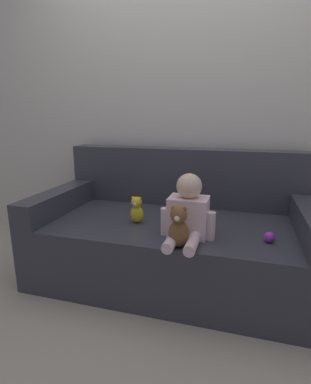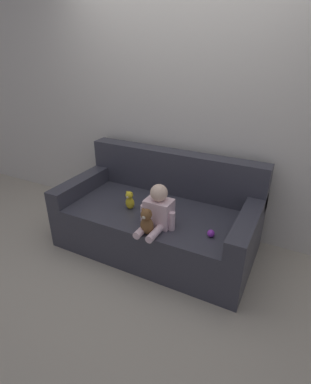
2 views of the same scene
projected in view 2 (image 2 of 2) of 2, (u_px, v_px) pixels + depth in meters
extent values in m
plane|color=#B7AD99|center=(156.00, 245.00, 3.05)|extent=(12.00, 12.00, 0.00)
cube|color=silver|center=(183.00, 106.00, 2.93)|extent=(8.00, 0.05, 2.60)
cube|color=#383842|center=(157.00, 227.00, 2.95)|extent=(1.87, 0.97, 0.44)
cube|color=#383842|center=(174.00, 172.00, 3.07)|extent=(1.87, 0.18, 0.45)
cube|color=#383842|center=(85.00, 183.00, 3.17)|extent=(0.16, 0.97, 0.16)
cube|color=#383842|center=(248.00, 222.00, 2.47)|extent=(0.16, 0.97, 0.16)
cube|color=silver|center=(159.00, 212.00, 2.54)|extent=(0.23, 0.17, 0.24)
sphere|color=beige|center=(159.00, 193.00, 2.46)|extent=(0.15, 0.15, 0.15)
cylinder|color=silver|center=(142.00, 230.00, 2.46)|extent=(0.06, 0.21, 0.06)
cylinder|color=silver|center=(155.00, 233.00, 2.41)|extent=(0.06, 0.21, 0.06)
cylinder|color=silver|center=(144.00, 214.00, 2.59)|extent=(0.06, 0.06, 0.16)
cylinder|color=silver|center=(172.00, 221.00, 2.48)|extent=(0.06, 0.06, 0.16)
ellipsoid|color=brown|center=(147.00, 226.00, 2.43)|extent=(0.11, 0.09, 0.15)
sphere|color=brown|center=(146.00, 214.00, 2.38)|extent=(0.09, 0.09, 0.09)
sphere|color=brown|center=(143.00, 210.00, 2.38)|extent=(0.03, 0.03, 0.03)
sphere|color=brown|center=(150.00, 211.00, 2.35)|extent=(0.03, 0.03, 0.03)
sphere|color=beige|center=(144.00, 217.00, 2.35)|extent=(0.03, 0.03, 0.03)
ellipsoid|color=yellow|center=(130.00, 203.00, 2.82)|extent=(0.09, 0.07, 0.12)
sphere|color=yellow|center=(129.00, 195.00, 2.78)|extent=(0.07, 0.07, 0.07)
sphere|color=yellow|center=(127.00, 192.00, 2.77)|extent=(0.02, 0.02, 0.02)
sphere|color=yellow|center=(131.00, 193.00, 2.75)|extent=(0.02, 0.02, 0.02)
sphere|color=beige|center=(128.00, 197.00, 2.76)|extent=(0.03, 0.03, 0.03)
sphere|color=purple|center=(211.00, 233.00, 2.41)|extent=(0.06, 0.06, 0.06)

